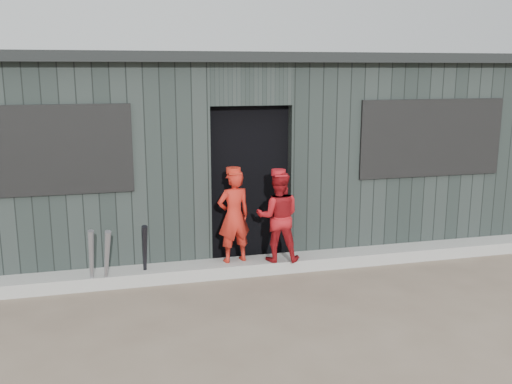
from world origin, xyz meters
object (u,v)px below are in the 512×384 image
object	(u,v)px
bat_mid	(91,260)
player_red_right	(278,217)
bat_right	(145,254)
dugout	(227,149)
player_red_left	(234,216)
player_grey_back	(286,213)
bat_left	(107,260)

from	to	relation	value
bat_mid	player_red_right	world-z (taller)	player_red_right
player_red_right	bat_mid	bearing A→B (deg)	17.43
bat_right	dugout	xyz separation A→B (m)	(1.33, 1.78, 0.92)
player_red_left	player_red_right	bearing A→B (deg)	158.31
player_grey_back	dugout	world-z (taller)	dugout
bat_left	dugout	xyz separation A→B (m)	(1.75, 1.91, 0.92)
bat_left	player_red_left	world-z (taller)	player_red_left
player_red_right	bat_right	bearing A→B (deg)	15.31
bat_left	dugout	distance (m)	2.75
bat_left	player_red_right	bearing A→B (deg)	4.31
bat_right	player_red_left	world-z (taller)	player_red_left
player_red_left	player_grey_back	xyz separation A→B (m)	(0.82, 0.54, -0.15)
bat_left	bat_mid	bearing A→B (deg)	166.62
bat_mid	player_grey_back	world-z (taller)	player_grey_back
dugout	player_red_right	bearing A→B (deg)	-81.59
bat_mid	dugout	distance (m)	2.83
bat_mid	player_grey_back	distance (m)	2.59
bat_left	player_red_right	xyz separation A→B (m)	(2.01, 0.15, 0.33)
player_grey_back	player_red_right	bearing A→B (deg)	63.32
bat_left	dugout	world-z (taller)	dugout
player_red_left	player_red_right	distance (m)	0.53
player_red_left	player_grey_back	distance (m)	1.00
bat_left	player_red_left	size ratio (longest dim) A/B	0.67
bat_left	player_red_right	world-z (taller)	player_red_right
player_red_left	bat_left	bearing A→B (deg)	-2.04
player_grey_back	player_red_left	bearing A→B (deg)	32.02
bat_left	bat_right	world-z (taller)	bat_left
bat_left	player_red_left	xyz separation A→B (m)	(1.48, 0.25, 0.34)
bat_left	player_grey_back	distance (m)	2.45
bat_left	bat_mid	world-z (taller)	same
bat_mid	player_grey_back	xyz separation A→B (m)	(2.47, 0.75, 0.19)
player_red_left	player_red_right	world-z (taller)	player_red_left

